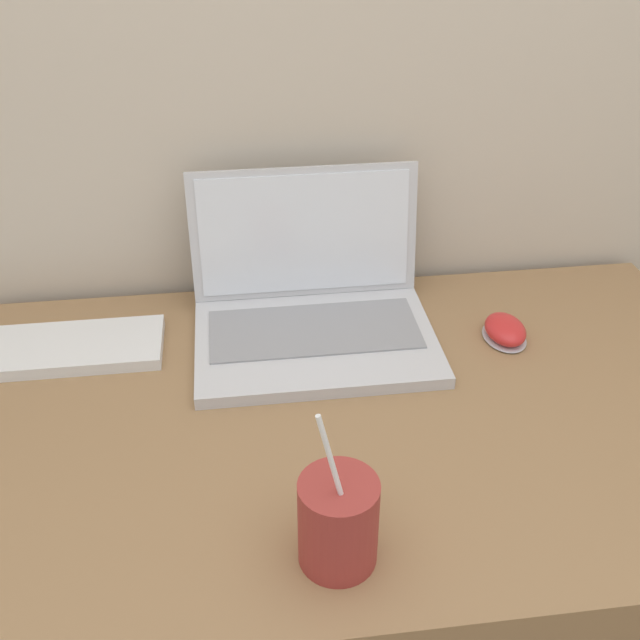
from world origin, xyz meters
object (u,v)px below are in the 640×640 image
laptop (312,305)px  computer_mouse (505,331)px  drink_cup (338,521)px  external_keyboard (34,351)px

laptop → computer_mouse: bearing=-11.7°
laptop → drink_cup: 0.47m
drink_cup → external_keyboard: size_ratio=0.54×
drink_cup → laptop: bearing=86.7°
drink_cup → external_keyboard: bearing=132.8°
computer_mouse → external_keyboard: (-0.76, 0.05, -0.01)m
drink_cup → external_keyboard: drink_cup is taller
computer_mouse → external_keyboard: bearing=176.3°
drink_cup → external_keyboard: (-0.42, 0.45, -0.05)m
computer_mouse → external_keyboard: computer_mouse is taller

